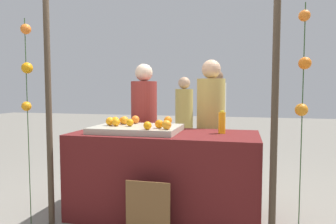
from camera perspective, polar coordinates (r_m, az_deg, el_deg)
The scene contains 24 objects.
ground_plane at distance 3.37m, azimuth -0.63°, elevation -18.49°, with size 24.00×24.00×0.00m, color gray.
stall_counter at distance 3.23m, azimuth -0.64°, elevation -11.42°, with size 1.87×0.83×0.86m, color #5B1919.
orange_tray at distance 3.23m, azimuth -5.72°, elevation -3.11°, with size 0.88×0.64×0.06m, color #B2AD99.
orange_0 at distance 3.23m, azimuth -9.58°, elevation -1.86°, with size 0.08×0.08×0.08m, color orange.
orange_1 at distance 3.01m, azimuth -1.64°, elevation -2.23°, with size 0.08×0.08×0.08m, color orange.
orange_2 at distance 2.91m, azimuth -3.81°, elevation -2.51°, with size 0.08×0.08×0.08m, color orange.
orange_3 at distance 3.30m, azimuth -10.67°, elevation -1.71°, with size 0.09×0.09×0.09m, color orange.
orange_4 at distance 3.45m, azimuth -8.41°, elevation -1.55°, with size 0.07×0.07×0.07m, color orange.
orange_5 at distance 3.20m, azimuth -7.05°, elevation -1.95°, with size 0.08×0.08×0.08m, color orange.
orange_6 at distance 3.38m, azimuth -8.05°, elevation -1.54°, with size 0.09×0.09×0.09m, color orange.
orange_7 at distance 3.38m, azimuth -9.74°, elevation -1.58°, with size 0.09×0.09×0.09m, color orange.
orange_8 at distance 2.91m, azimuth -0.26°, elevation -2.38°, with size 0.09×0.09×0.09m, color orange.
orange_9 at distance 3.35m, azimuth -0.01°, elevation -1.55°, with size 0.09×0.09×0.09m, color orange.
orange_10 at distance 3.44m, azimuth -6.06°, elevation -1.39°, with size 0.09×0.09×0.09m, color orange.
juice_bottle at distance 3.12m, azimuth 9.93°, elevation -1.93°, with size 0.07×0.07×0.23m.
chalkboard_sign at distance 2.77m, azimuth -3.61°, elevation -17.99°, with size 0.39×0.03×0.54m.
vendor_left at distance 3.91m, azimuth -4.42°, elevation -3.86°, with size 0.32×0.32×1.62m.
vendor_right at distance 3.71m, azimuth 7.87°, elevation -4.14°, with size 0.33×0.33×1.65m.
crowd_person_0 at distance 5.33m, azimuth 2.98°, elevation -2.25°, with size 0.30×0.30×1.52m.
crowd_person_1 at distance 5.50m, azimuth 8.91°, elevation -1.49°, with size 0.33×0.33×1.64m.
canopy_post_left at distance 3.13m, azimuth -21.14°, elevation -0.27°, with size 0.06×0.06×2.15m, color #473828.
canopy_post_right at distance 2.58m, azimuth 19.06°, elevation -1.10°, with size 0.06×0.06×2.15m, color #473828.
garland_strand_left at distance 3.21m, azimuth -24.66°, elevation 7.30°, with size 0.11×0.11×1.96m.
garland_strand_right at distance 2.62m, azimuth 23.71°, elevation 6.82°, with size 0.11×0.10×1.96m.
Camera 1 is at (0.77, -3.02, 1.30)m, focal length 33.01 mm.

